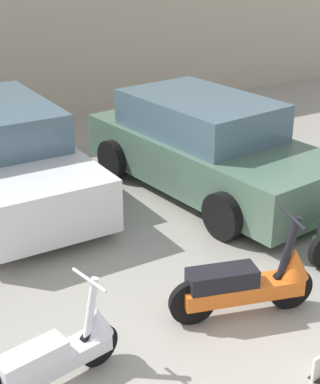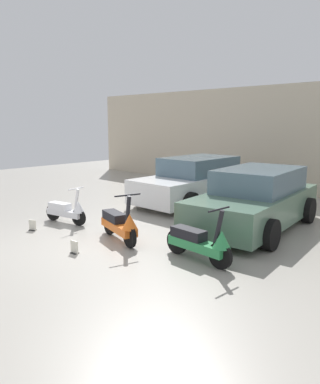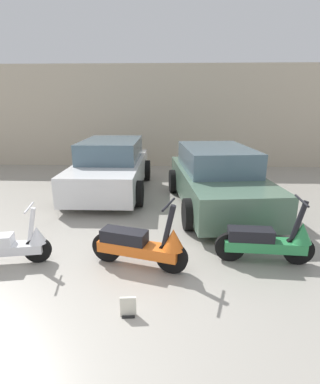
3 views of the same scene
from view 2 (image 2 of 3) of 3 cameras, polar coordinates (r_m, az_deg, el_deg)
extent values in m
plane|color=#9E998E|center=(8.26, -13.32, -8.05)|extent=(28.00, 28.00, 0.00)
cube|color=beige|center=(14.72, 17.06, 7.72)|extent=(19.60, 0.12, 3.95)
cylinder|color=black|center=(9.75, -12.28, -3.79)|extent=(0.44, 0.15, 0.43)
cylinder|color=black|center=(10.44, -16.00, -3.01)|extent=(0.44, 0.15, 0.43)
cube|color=silver|center=(10.08, -14.22, -3.09)|extent=(1.16, 0.47, 0.15)
cube|color=white|center=(10.19, -15.04, -2.06)|extent=(0.67, 0.36, 0.17)
cylinder|color=white|center=(9.69, -12.60, -1.25)|extent=(0.21, 0.11, 0.61)
cylinder|color=white|center=(9.64, -12.67, 0.52)|extent=(0.12, 0.50, 0.03)
cone|color=silver|center=(9.68, -12.28, -2.25)|extent=(0.34, 0.34, 0.28)
cylinder|color=black|center=(7.92, -4.67, -6.68)|extent=(0.51, 0.22, 0.50)
cylinder|color=black|center=(8.90, -7.78, -4.79)|extent=(0.51, 0.22, 0.50)
cube|color=orange|center=(8.39, -6.32, -5.28)|extent=(1.35, 0.66, 0.18)
cube|color=black|center=(8.55, -6.99, -3.69)|extent=(0.79, 0.49, 0.20)
cylinder|color=black|center=(7.84, -4.91, -3.04)|extent=(0.25, 0.15, 0.71)
cylinder|color=black|center=(7.76, -4.95, -0.48)|extent=(0.20, 0.57, 0.04)
cone|color=orange|center=(7.82, -4.64, -4.52)|extent=(0.42, 0.42, 0.33)
cylinder|color=black|center=(6.88, 9.16, -9.56)|extent=(0.50, 0.12, 0.49)
cylinder|color=black|center=(7.55, 2.59, -7.56)|extent=(0.50, 0.12, 0.49)
cube|color=#2D8C4C|center=(7.18, 5.72, -8.07)|extent=(1.30, 0.38, 0.17)
cube|color=black|center=(7.27, 4.38, -6.30)|extent=(0.74, 0.33, 0.19)
cylinder|color=black|center=(6.76, 8.90, -5.50)|extent=(0.23, 0.10, 0.70)
cylinder|color=black|center=(6.67, 8.99, -2.63)|extent=(0.07, 0.57, 0.03)
cone|color=#2D8C4C|center=(6.77, 9.37, -7.15)|extent=(0.35, 0.35, 0.32)
cube|color=white|center=(12.19, 5.16, 0.87)|extent=(1.85, 4.37, 0.73)
cube|color=slate|center=(12.31, 5.97, 4.00)|extent=(1.62, 2.45, 0.57)
cylinder|color=black|center=(10.62, 4.64, -1.76)|extent=(0.23, 0.67, 0.66)
cylinder|color=black|center=(11.86, -2.50, -0.43)|extent=(0.23, 0.67, 0.66)
cylinder|color=black|center=(12.80, 12.22, 0.16)|extent=(0.23, 0.67, 0.66)
cylinder|color=black|center=(13.85, 5.54, 1.14)|extent=(0.23, 0.67, 0.66)
cube|color=#51705B|center=(9.54, 14.15, -2.18)|extent=(2.29, 4.51, 0.72)
cube|color=slate|center=(9.66, 14.93, 1.84)|extent=(1.86, 2.59, 0.57)
cylinder|color=black|center=(8.05, 16.46, -6.23)|extent=(0.30, 0.68, 0.66)
cylinder|color=black|center=(8.84, 5.02, -4.31)|extent=(0.30, 0.68, 0.66)
cylinder|color=black|center=(10.53, 21.69, -2.60)|extent=(0.30, 0.68, 0.66)
cylinder|color=black|center=(11.15, 12.39, -1.39)|extent=(0.30, 0.68, 0.66)
cube|color=black|center=(9.70, -18.82, -5.50)|extent=(0.19, 0.17, 0.01)
cube|color=silver|center=(9.66, -18.87, -4.79)|extent=(0.20, 0.09, 0.26)
cube|color=black|center=(7.82, -12.89, -9.04)|extent=(0.17, 0.13, 0.01)
cube|color=silver|center=(7.78, -12.93, -8.18)|extent=(0.20, 0.05, 0.26)
camera|label=1|loc=(9.80, -41.39, 15.05)|focal=55.00mm
camera|label=3|loc=(5.76, -37.79, 7.90)|focal=28.00mm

